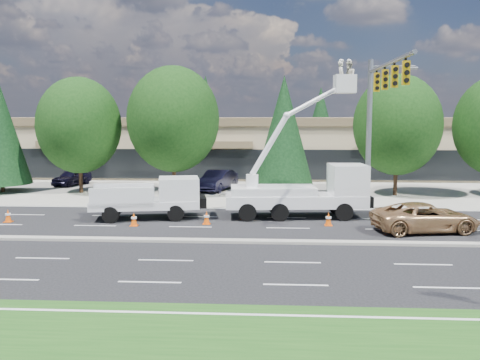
# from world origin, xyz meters

# --- Properties ---
(ground) EXTENTS (140.00, 140.00, 0.00)m
(ground) POSITION_xyz_m (0.00, 0.00, 0.00)
(ground) COLOR black
(ground) RESTS_ON ground
(concrete_apron) EXTENTS (140.00, 22.00, 0.01)m
(concrete_apron) POSITION_xyz_m (0.00, 20.00, 0.01)
(concrete_apron) COLOR gray
(concrete_apron) RESTS_ON ground
(road_median) EXTENTS (120.00, 0.55, 0.12)m
(road_median) POSITION_xyz_m (0.00, 0.00, 0.06)
(road_median) COLOR gray
(road_median) RESTS_ON ground
(strip_mall) EXTENTS (50.40, 15.40, 5.50)m
(strip_mall) POSITION_xyz_m (0.00, 29.97, 2.83)
(strip_mall) COLOR tan
(strip_mall) RESTS_ON ground
(tree_front_b) EXTENTS (4.33, 4.33, 8.53)m
(tree_front_b) POSITION_xyz_m (-16.00, 15.00, 4.58)
(tree_front_b) COLOR #332114
(tree_front_b) RESTS_ON ground
(tree_front_c) EXTENTS (6.14, 6.14, 8.51)m
(tree_front_c) POSITION_xyz_m (-10.00, 15.00, 4.98)
(tree_front_c) COLOR #332114
(tree_front_c) RESTS_ON ground
(tree_front_d) EXTENTS (6.69, 6.69, 9.28)m
(tree_front_d) POSITION_xyz_m (-3.00, 15.00, 5.43)
(tree_front_d) COLOR #332114
(tree_front_d) RESTS_ON ground
(tree_front_e) EXTENTS (4.34, 4.34, 8.56)m
(tree_front_e) POSITION_xyz_m (5.00, 15.00, 4.59)
(tree_front_e) COLOR #332114
(tree_front_e) RESTS_ON ground
(tree_front_f) EXTENTS (6.21, 6.21, 8.62)m
(tree_front_f) POSITION_xyz_m (13.00, 15.00, 5.04)
(tree_front_f) COLOR #332114
(tree_front_f) RESTS_ON ground
(tree_back_a) EXTENTS (4.81, 4.81, 9.48)m
(tree_back_a) POSITION_xyz_m (-18.00, 42.00, 5.08)
(tree_back_a) COLOR #332114
(tree_back_a) RESTS_ON ground
(tree_back_b) EXTENTS (5.36, 5.36, 10.56)m
(tree_back_b) POSITION_xyz_m (-4.00, 42.00, 5.67)
(tree_back_b) COLOR #332114
(tree_back_b) RESTS_ON ground
(tree_back_c) EXTENTS (4.64, 4.64, 9.14)m
(tree_back_c) POSITION_xyz_m (10.00, 42.00, 4.90)
(tree_back_c) COLOR #332114
(tree_back_c) RESTS_ON ground
(tree_back_d) EXTENTS (4.66, 4.66, 9.19)m
(tree_back_d) POSITION_xyz_m (22.00, 42.00, 4.93)
(tree_back_d) COLOR #332114
(tree_back_d) RESTS_ON ground
(signal_mast) EXTENTS (2.76, 10.16, 9.00)m
(signal_mast) POSITION_xyz_m (10.03, 7.04, 6.06)
(signal_mast) COLOR gray
(signal_mast) RESTS_ON ground
(utility_pickup) EXTENTS (6.23, 3.28, 2.27)m
(utility_pickup) POSITION_xyz_m (-2.41, 5.37, 0.93)
(utility_pickup) COLOR white
(utility_pickup) RESTS_ON ground
(bucket_truck) EXTENTS (8.14, 3.09, 8.76)m
(bucket_truck) POSITION_xyz_m (6.30, 6.27, 1.89)
(bucket_truck) COLOR white
(bucket_truck) RESTS_ON ground
(traffic_cone_a) EXTENTS (0.40, 0.40, 0.70)m
(traffic_cone_a) POSITION_xyz_m (-9.99, 3.91, 0.34)
(traffic_cone_a) COLOR #EC5207
(traffic_cone_a) RESTS_ON ground
(traffic_cone_b) EXTENTS (0.40, 0.40, 0.70)m
(traffic_cone_b) POSITION_xyz_m (-2.97, 3.33, 0.34)
(traffic_cone_b) COLOR #EC5207
(traffic_cone_b) RESTS_ON ground
(traffic_cone_c) EXTENTS (0.40, 0.40, 0.70)m
(traffic_cone_c) POSITION_xyz_m (0.74, 3.99, 0.34)
(traffic_cone_c) COLOR #EC5207
(traffic_cone_c) RESTS_ON ground
(traffic_cone_d) EXTENTS (0.40, 0.40, 0.70)m
(traffic_cone_d) POSITION_xyz_m (7.13, 4.01, 0.34)
(traffic_cone_d) COLOR #EC5207
(traffic_cone_d) RESTS_ON ground
(minivan) EXTENTS (5.53, 3.28, 1.44)m
(minivan) POSITION_xyz_m (11.72, 2.80, 0.72)
(minivan) COLOR #AD8153
(minivan) RESTS_ON ground
(parked_car_west) EXTENTS (2.56, 4.18, 1.33)m
(parked_car_west) POSITION_xyz_m (-12.27, 19.12, 0.67)
(parked_car_west) COLOR black
(parked_car_west) RESTS_ON ground
(parked_car_east) EXTENTS (2.96, 5.03, 1.56)m
(parked_car_east) POSITION_xyz_m (0.00, 16.79, 0.78)
(parked_car_east) COLOR black
(parked_car_east) RESTS_ON ground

